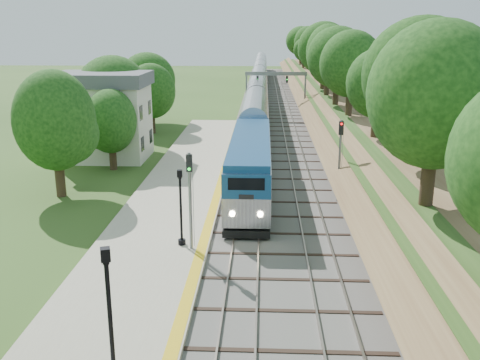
{
  "coord_description": "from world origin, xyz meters",
  "views": [
    {
      "loc": [
        0.93,
        -18.63,
        11.83
      ],
      "look_at": [
        -0.5,
        13.14,
        2.8
      ],
      "focal_mm": 40.0,
      "sensor_mm": 36.0,
      "label": 1
    }
  ],
  "objects_px": {
    "station_building": "(103,115)",
    "train": "(259,86)",
    "signal_farside": "(340,152)",
    "lamppost_far": "(181,212)",
    "signal_gantry": "(276,82)",
    "lamppost_mid": "(111,324)",
    "signal_platform": "(190,191)"
  },
  "relations": [
    {
      "from": "station_building",
      "to": "signal_farside",
      "type": "distance_m",
      "value": 23.73
    },
    {
      "from": "station_building",
      "to": "signal_gantry",
      "type": "bearing_deg",
      "value": 56.62
    },
    {
      "from": "lamppost_far",
      "to": "signal_gantry",
      "type": "bearing_deg",
      "value": 82.68
    },
    {
      "from": "signal_gantry",
      "to": "signal_platform",
      "type": "relative_size",
      "value": 1.58
    },
    {
      "from": "signal_gantry",
      "to": "signal_platform",
      "type": "bearing_deg",
      "value": -96.52
    },
    {
      "from": "lamppost_far",
      "to": "signal_farside",
      "type": "height_order",
      "value": "signal_farside"
    },
    {
      "from": "signal_farside",
      "to": "lamppost_far",
      "type": "bearing_deg",
      "value": -137.1
    },
    {
      "from": "train",
      "to": "signal_platform",
      "type": "height_order",
      "value": "signal_platform"
    },
    {
      "from": "signal_gantry",
      "to": "train",
      "type": "height_order",
      "value": "signal_gantry"
    },
    {
      "from": "signal_platform",
      "to": "lamppost_mid",
      "type": "bearing_deg",
      "value": -95.44
    },
    {
      "from": "train",
      "to": "signal_farside",
      "type": "xyz_separation_m",
      "value": [
        6.2,
        -57.78,
        1.49
      ]
    },
    {
      "from": "station_building",
      "to": "signal_farside",
      "type": "xyz_separation_m",
      "value": [
        20.2,
        -12.45,
        -0.46
      ]
    },
    {
      "from": "train",
      "to": "lamppost_mid",
      "type": "relative_size",
      "value": 27.44
    },
    {
      "from": "station_building",
      "to": "train",
      "type": "relative_size",
      "value": 0.06
    },
    {
      "from": "train",
      "to": "lamppost_far",
      "type": "bearing_deg",
      "value": -93.0
    },
    {
      "from": "station_building",
      "to": "lamppost_far",
      "type": "height_order",
      "value": "station_building"
    },
    {
      "from": "train",
      "to": "signal_gantry",
      "type": "bearing_deg",
      "value": -83.07
    },
    {
      "from": "signal_gantry",
      "to": "lamppost_far",
      "type": "height_order",
      "value": "signal_gantry"
    },
    {
      "from": "signal_gantry",
      "to": "signal_farside",
      "type": "xyz_separation_m",
      "value": [
        3.73,
        -37.45,
        -1.18
      ]
    },
    {
      "from": "lamppost_mid",
      "to": "signal_platform",
      "type": "bearing_deg",
      "value": 84.56
    },
    {
      "from": "lamppost_mid",
      "to": "signal_platform",
      "type": "height_order",
      "value": "signal_platform"
    },
    {
      "from": "signal_gantry",
      "to": "signal_platform",
      "type": "height_order",
      "value": "signal_gantry"
    },
    {
      "from": "train",
      "to": "signal_farside",
      "type": "height_order",
      "value": "signal_farside"
    },
    {
      "from": "signal_gantry",
      "to": "signal_platform",
      "type": "xyz_separation_m",
      "value": [
        -5.37,
        -46.97,
        -1.18
      ]
    },
    {
      "from": "signal_gantry",
      "to": "lamppost_mid",
      "type": "bearing_deg",
      "value": -96.31
    },
    {
      "from": "train",
      "to": "signal_platform",
      "type": "bearing_deg",
      "value": -92.47
    },
    {
      "from": "station_building",
      "to": "train",
      "type": "xyz_separation_m",
      "value": [
        14.0,
        45.33,
        -1.95
      ]
    },
    {
      "from": "train",
      "to": "signal_farside",
      "type": "distance_m",
      "value": 58.13
    },
    {
      "from": "station_building",
      "to": "lamppost_mid",
      "type": "height_order",
      "value": "station_building"
    },
    {
      "from": "signal_gantry",
      "to": "lamppost_far",
      "type": "bearing_deg",
      "value": -97.32
    },
    {
      "from": "signal_farside",
      "to": "lamppost_mid",
      "type": "bearing_deg",
      "value": -115.97
    },
    {
      "from": "signal_platform",
      "to": "signal_farside",
      "type": "relative_size",
      "value": 0.92
    }
  ]
}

